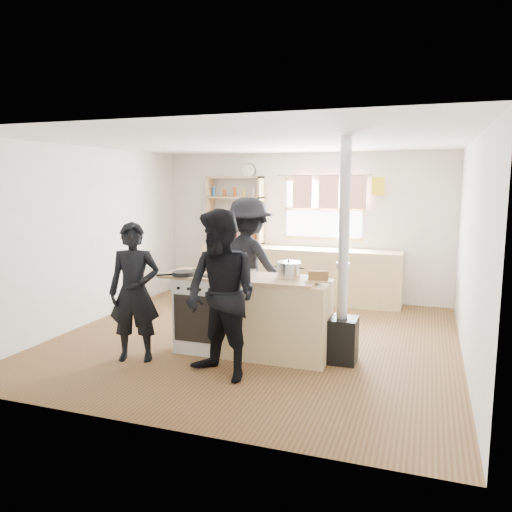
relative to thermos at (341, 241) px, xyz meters
The scene contains 14 objects.
ground 2.55m from the thermos, 107.62° to the right, with size 5.00×5.00×0.01m, color brown.
back_counter 0.92m from the thermos, behind, with size 3.40×0.55×0.90m, color tan.
shelving_unit 1.97m from the thermos, behind, with size 1.00×0.28×1.20m.
thermos is the anchor object (origin of this frame).
cooking_island 2.88m from the thermos, 101.44° to the right, with size 1.97×0.64×0.93m.
skillet_greens 3.27m from the thermos, 114.06° to the right, with size 0.38×0.38×0.05m.
roast_tray 2.90m from the thermos, 103.74° to the right, with size 0.31×0.27×0.07m.
stockpot_stove 2.85m from the thermos, 110.25° to the right, with size 0.22×0.22×0.18m.
stockpot_counter 2.73m from the thermos, 92.88° to the right, with size 0.28×0.28×0.21m.
bread_board 2.81m from the thermos, 85.42° to the right, with size 0.31×0.25×0.12m.
flue_heater 2.76m from the thermos, 79.96° to the right, with size 0.35×0.35×2.50m.
person_near_left 3.82m from the thermos, 117.27° to the right, with size 0.57×0.38×1.58m, color black.
person_near_right 3.61m from the thermos, 99.73° to the right, with size 0.85×0.66×1.75m, color black.
person_far 2.09m from the thermos, 116.67° to the right, with size 1.17×0.67×1.81m, color black.
Camera 1 is at (2.05, -5.89, 2.03)m, focal length 35.00 mm.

